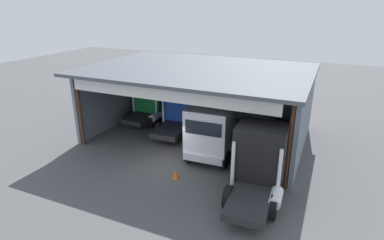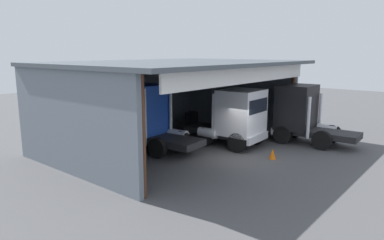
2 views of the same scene
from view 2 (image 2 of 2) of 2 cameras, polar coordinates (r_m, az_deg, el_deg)
name	(u,v)px [view 2 (image 2 of 2)]	position (r m, az deg, el deg)	size (l,w,h in m)	color
ground_plane	(240,159)	(18.92, 7.69, -6.23)	(80.00, 80.00, 0.00)	#4C4C4F
workshop_shed	(165,86)	(21.50, -4.41, 5.52)	(14.49, 10.42, 5.02)	slate
truck_green_center_bay	(91,126)	(19.24, -16.03, -0.89)	(2.58, 4.50, 3.51)	#197F3D
truck_blue_center_left_bay	(148,117)	(20.39, -7.17, 0.53)	(2.82, 5.08, 3.71)	#1E47B7
truck_white_center_right_bay	(236,117)	(20.93, 7.14, 0.47)	(2.77, 4.86, 3.41)	white
truck_black_yard_outside	(302,113)	(22.84, 17.33, 1.03)	(2.71, 4.99, 3.56)	black
oil_drum	(189,119)	(27.51, -0.48, 0.24)	(0.58, 0.58, 0.88)	#194CB2
tool_cart	(191,118)	(27.25, -0.09, 0.26)	(0.90, 0.60, 1.00)	black
traffic_cone	(273,154)	(19.13, 12.89, -5.35)	(0.36, 0.36, 0.56)	orange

